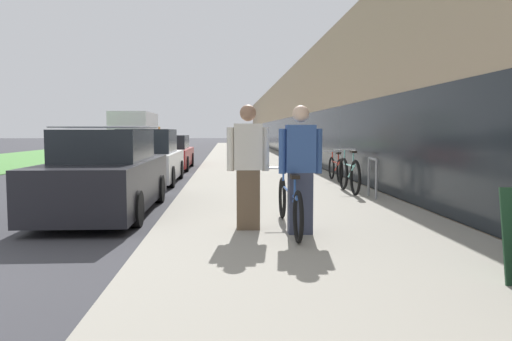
{
  "coord_description": "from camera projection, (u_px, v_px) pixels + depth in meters",
  "views": [
    {
      "loc": [
        4.35,
        -4.79,
        1.56
      ],
      "look_at": [
        5.4,
        13.18,
        0.14
      ],
      "focal_mm": 35.0,
      "sensor_mm": 36.0,
      "label": 1
    }
  ],
  "objects": [
    {
      "name": "sidewalk_slab",
      "position": [
        251.0,
        160.0,
        25.86
      ],
      "size": [
        4.63,
        70.0,
        0.15
      ],
      "color": "gray",
      "rests_on": "ground"
    },
    {
      "name": "storefront_facade",
      "position": [
        352.0,
        117.0,
        34.05
      ],
      "size": [
        10.01,
        70.0,
        5.09
      ],
      "color": "tan",
      "rests_on": "ground"
    },
    {
      "name": "lawn_strip",
      "position": [
        27.0,
        158.0,
        29.09
      ],
      "size": [
        7.32,
        70.0,
        0.03
      ],
      "color": "#518E42",
      "rests_on": "ground"
    },
    {
      "name": "tandem_bicycle",
      "position": [
        289.0,
        204.0,
        7.16
      ],
      "size": [
        0.52,
        2.47,
        0.84
      ],
      "color": "black",
      "rests_on": "sidewalk_slab"
    },
    {
      "name": "person_rider",
      "position": [
        300.0,
        170.0,
        6.81
      ],
      "size": [
        0.6,
        0.23,
        1.76
      ],
      "color": "#33384C",
      "rests_on": "sidewalk_slab"
    },
    {
      "name": "person_bystander",
      "position": [
        248.0,
        167.0,
        7.12
      ],
      "size": [
        0.61,
        0.24,
        1.78
      ],
      "color": "brown",
      "rests_on": "sidewalk_slab"
    },
    {
      "name": "bike_rack_hoop",
      "position": [
        373.0,
        173.0,
        10.56
      ],
      "size": [
        0.05,
        0.6,
        0.84
      ],
      "color": "gray",
      "rests_on": "sidewalk_slab"
    },
    {
      "name": "cruiser_bike_nearest",
      "position": [
        349.0,
        175.0,
        11.45
      ],
      "size": [
        0.52,
        1.91,
        0.99
      ],
      "color": "black",
      "rests_on": "sidewalk_slab"
    },
    {
      "name": "cruiser_bike_middle",
      "position": [
        336.0,
        168.0,
        14.06
      ],
      "size": [
        0.52,
        1.72,
        0.84
      ],
      "color": "black",
      "rests_on": "sidewalk_slab"
    },
    {
      "name": "parked_sedan_curbside",
      "position": [
        107.0,
        175.0,
        9.41
      ],
      "size": [
        1.79,
        4.72,
        1.65
      ],
      "color": "black",
      "rests_on": "ground"
    },
    {
      "name": "vintage_roadster_curbside",
      "position": [
        148.0,
        159.0,
        15.0
      ],
      "size": [
        1.82,
        4.43,
        1.62
      ],
      "color": "white",
      "rests_on": "ground"
    },
    {
      "name": "parked_sedan_far",
      "position": [
        169.0,
        153.0,
        20.61
      ],
      "size": [
        1.8,
        4.8,
        1.4
      ],
      "color": "maroon",
      "rests_on": "ground"
    },
    {
      "name": "moving_truck",
      "position": [
        136.0,
        133.0,
        33.43
      ],
      "size": [
        2.42,
        7.23,
        2.78
      ],
      "color": "orange",
      "rests_on": "ground"
    }
  ]
}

